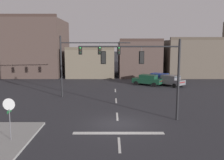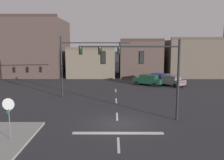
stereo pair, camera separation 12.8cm
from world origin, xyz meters
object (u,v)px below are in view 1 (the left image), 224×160
signal_mast_far_side (83,56)px  stop_sign (9,109)px  car_lot_farside (169,80)px  car_lot_nearside (159,78)px  signal_mast_near_side (150,66)px  car_lot_middle (147,80)px

signal_mast_far_side → stop_sign: size_ratio=2.89×
car_lot_farside → car_lot_nearside: bearing=114.7°
signal_mast_far_side → signal_mast_near_side: bearing=-55.5°
signal_mast_far_side → car_lot_middle: size_ratio=1.74×
signal_mast_far_side → car_lot_nearside: 15.25m
signal_mast_far_side → car_lot_farside: signal_mast_far_side is taller
stop_sign → car_lot_middle: size_ratio=0.60×
signal_mast_near_side → stop_sign: bearing=-154.5°
signal_mast_far_side → stop_sign: (-3.11, -13.68, -2.72)m
car_lot_middle → car_lot_farside: 3.26m
signal_mast_near_side → signal_mast_far_side: size_ratio=0.97×
signal_mast_far_side → car_lot_middle: 12.60m
car_lot_farside → car_lot_middle: bearing=168.6°
signal_mast_far_side → car_lot_farside: bearing=32.1°
signal_mast_near_side → stop_sign: signal_mast_near_side is taller
signal_mast_near_side → stop_sign: 10.70m
stop_sign → car_lot_farside: size_ratio=0.63×
car_lot_farside → stop_sign: bearing=-125.4°
signal_mast_near_side → signal_mast_far_side: 11.16m
stop_sign → car_lot_farside: 26.02m
signal_mast_near_side → car_lot_middle: 17.87m
signal_mast_near_side → signal_mast_far_side: signal_mast_far_side is taller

